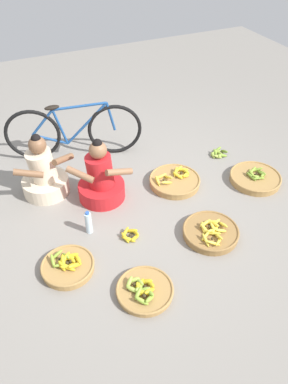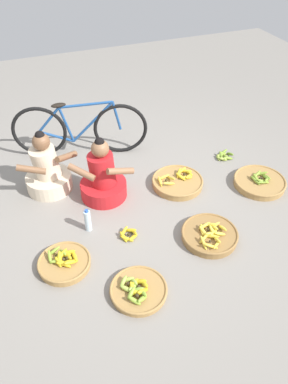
{
  "view_description": "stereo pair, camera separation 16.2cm",
  "coord_description": "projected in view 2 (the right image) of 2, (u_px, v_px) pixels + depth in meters",
  "views": [
    {
      "loc": [
        -1.17,
        -2.79,
        2.75
      ],
      "look_at": [
        0.0,
        -0.2,
        0.35
      ],
      "focal_mm": 34.49,
      "sensor_mm": 36.0,
      "label": 1
    },
    {
      "loc": [
        -1.02,
        -2.85,
        2.75
      ],
      "look_at": [
        0.0,
        -0.2,
        0.35
      ],
      "focal_mm": 34.49,
      "sensor_mm": 36.0,
      "label": 2
    }
  ],
  "objects": [
    {
      "name": "banana_basket_back_center",
      "position": [
        260.0,
        182.0,
        4.33
      ],
      "size": [
        0.6,
        0.6,
        0.16
      ],
      "color": "#A87F47",
      "rests_on": "ground"
    },
    {
      "name": "loose_bananas_near_bicycle",
      "position": [
        129.0,
        234.0,
        3.71
      ],
      "size": [
        0.2,
        0.21,
        0.09
      ],
      "color": "gold",
      "rests_on": "ground"
    },
    {
      "name": "vendor_woman_front",
      "position": [
        103.0,
        179.0,
        4.06
      ],
      "size": [
        0.68,
        0.52,
        0.76
      ],
      "color": "red",
      "rests_on": "ground"
    },
    {
      "name": "bicycle_leaning",
      "position": [
        80.0,
        129.0,
        4.64
      ],
      "size": [
        1.64,
        0.54,
        0.73
      ],
      "color": "black",
      "rests_on": "ground"
    },
    {
      "name": "banana_basket_mid_right",
      "position": [
        210.0,
        235.0,
        3.68
      ],
      "size": [
        0.57,
        0.57,
        0.15
      ],
      "color": "olive",
      "rests_on": "ground"
    },
    {
      "name": "banana_basket_front_center",
      "position": [
        177.0,
        182.0,
        4.33
      ],
      "size": [
        0.6,
        0.6,
        0.15
      ],
      "color": "#A87F47",
      "rests_on": "ground"
    },
    {
      "name": "water_bottle",
      "position": [
        88.0,
        220.0,
        3.72
      ],
      "size": [
        0.07,
        0.07,
        0.27
      ],
      "color": "silver",
      "rests_on": "ground"
    },
    {
      "name": "loose_bananas_back_right",
      "position": [
        224.0,
        156.0,
        4.77
      ],
      "size": [
        0.23,
        0.19,
        0.09
      ],
      "color": "olive",
      "rests_on": "ground"
    },
    {
      "name": "vendor_woman_behind",
      "position": [
        47.0,
        172.0,
        4.16
      ],
      "size": [
        0.69,
        0.52,
        0.76
      ],
      "color": "beige",
      "rests_on": "ground"
    },
    {
      "name": "banana_basket_mid_left",
      "position": [
        64.0,
        262.0,
        3.41
      ],
      "size": [
        0.49,
        0.49,
        0.16
      ],
      "color": "#A87F47",
      "rests_on": "ground"
    },
    {
      "name": "banana_basket_near_vendor",
      "position": [
        138.0,
        290.0,
        3.19
      ],
      "size": [
        0.51,
        0.51,
        0.13
      ],
      "color": "#A87F47",
      "rests_on": "ground"
    },
    {
      "name": "ground_plane",
      "position": [
        138.0,
        205.0,
        4.09
      ],
      "size": [
        10.0,
        10.0,
        0.0
      ],
      "primitive_type": "plane",
      "color": "gray"
    }
  ]
}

